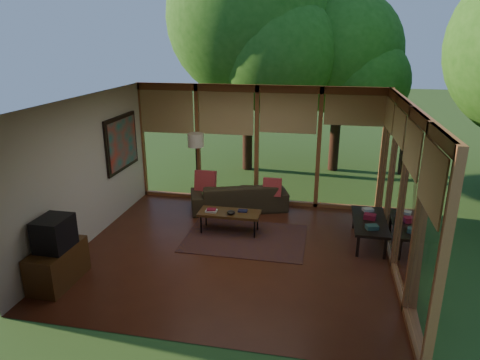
% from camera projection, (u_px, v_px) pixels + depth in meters
% --- Properties ---
extents(floor, '(5.50, 5.50, 0.00)m').
position_uv_depth(floor, '(234.00, 251.00, 7.71)').
color(floor, '#562616').
rests_on(floor, ground).
extents(ceiling, '(5.50, 5.50, 0.00)m').
position_uv_depth(ceiling, '(233.00, 101.00, 6.85)').
color(ceiling, white).
rests_on(ceiling, ground).
extents(wall_left, '(0.04, 5.00, 2.70)m').
position_uv_depth(wall_left, '(86.00, 171.00, 7.79)').
color(wall_left, beige).
rests_on(wall_left, ground).
extents(wall_front, '(5.50, 0.04, 2.70)m').
position_uv_depth(wall_front, '(188.00, 247.00, 4.96)').
color(wall_front, beige).
rests_on(wall_front, ground).
extents(window_wall_back, '(5.50, 0.12, 2.70)m').
position_uv_depth(window_wall_back, '(257.00, 146.00, 9.61)').
color(window_wall_back, '#98582F').
rests_on(window_wall_back, ground).
extents(window_wall_right, '(0.12, 5.00, 2.70)m').
position_uv_depth(window_wall_right, '(403.00, 191.00, 6.77)').
color(window_wall_right, '#98582F').
rests_on(window_wall_right, ground).
extents(tree_nw, '(4.37, 4.37, 6.35)m').
position_uv_depth(tree_nw, '(248.00, 18.00, 11.33)').
color(tree_nw, '#341C13').
rests_on(tree_nw, ground).
extents(tree_ne, '(3.30, 3.30, 4.93)m').
position_uv_depth(tree_ne, '(341.00, 53.00, 11.53)').
color(tree_ne, '#341C13').
rests_on(tree_ne, ground).
extents(rug, '(2.28, 1.62, 0.01)m').
position_uv_depth(rug, '(245.00, 238.00, 8.21)').
color(rug, brown).
rests_on(rug, floor).
extents(sofa, '(2.27, 1.48, 0.62)m').
position_uv_depth(sofa, '(239.00, 196.00, 9.53)').
color(sofa, '#382D1C').
rests_on(sofa, floor).
extents(pillow_left, '(0.47, 0.25, 0.49)m').
position_uv_depth(pillow_left, '(205.00, 182.00, 9.53)').
color(pillow_left, maroon).
rests_on(pillow_left, sofa).
extents(pillow_right, '(0.40, 0.21, 0.41)m').
position_uv_depth(pillow_right, '(272.00, 187.00, 9.26)').
color(pillow_right, maroon).
rests_on(pillow_right, sofa).
extents(ct_book_lower, '(0.23, 0.18, 0.03)m').
position_uv_depth(ct_book_lower, '(211.00, 211.00, 8.36)').
color(ct_book_lower, beige).
rests_on(ct_book_lower, coffee_table).
extents(ct_book_upper, '(0.19, 0.16, 0.03)m').
position_uv_depth(ct_book_upper, '(211.00, 210.00, 8.35)').
color(ct_book_upper, maroon).
rests_on(ct_book_upper, coffee_table).
extents(ct_book_side, '(0.18, 0.14, 0.03)m').
position_uv_depth(ct_book_side, '(243.00, 211.00, 8.37)').
color(ct_book_side, '#161632').
rests_on(ct_book_side, coffee_table).
extents(ct_bowl, '(0.16, 0.16, 0.07)m').
position_uv_depth(ct_bowl, '(231.00, 212.00, 8.24)').
color(ct_bowl, black).
rests_on(ct_bowl, coffee_table).
extents(media_cabinet, '(0.50, 1.00, 0.60)m').
position_uv_depth(media_cabinet, '(58.00, 265.00, 6.64)').
color(media_cabinet, '#513116').
rests_on(media_cabinet, floor).
extents(television, '(0.45, 0.55, 0.50)m').
position_uv_depth(television, '(54.00, 233.00, 6.47)').
color(television, black).
rests_on(television, media_cabinet).
extents(console_book_a, '(0.24, 0.20, 0.08)m').
position_uv_depth(console_book_a, '(372.00, 227.00, 7.53)').
color(console_book_a, '#2C4E48').
rests_on(console_book_a, side_console).
extents(console_book_b, '(0.24, 0.20, 0.10)m').
position_uv_depth(console_book_b, '(370.00, 217.00, 7.94)').
color(console_book_b, maroon).
rests_on(console_book_b, side_console).
extents(console_book_c, '(0.23, 0.20, 0.05)m').
position_uv_depth(console_book_c, '(368.00, 210.00, 8.32)').
color(console_book_c, beige).
rests_on(console_book_c, side_console).
extents(floor_lamp, '(0.36, 0.36, 1.65)m').
position_uv_depth(floor_lamp, '(196.00, 144.00, 9.53)').
color(floor_lamp, black).
rests_on(floor_lamp, floor).
extents(coffee_table, '(1.20, 0.50, 0.43)m').
position_uv_depth(coffee_table, '(229.00, 214.00, 8.36)').
color(coffee_table, '#513116').
rests_on(coffee_table, floor).
extents(side_console, '(0.60, 1.40, 0.46)m').
position_uv_depth(side_console, '(370.00, 222.00, 7.92)').
color(side_console, black).
rests_on(side_console, floor).
extents(wall_painting, '(0.06, 1.35, 1.15)m').
position_uv_depth(wall_painting, '(122.00, 143.00, 9.03)').
color(wall_painting, black).
rests_on(wall_painting, wall_left).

